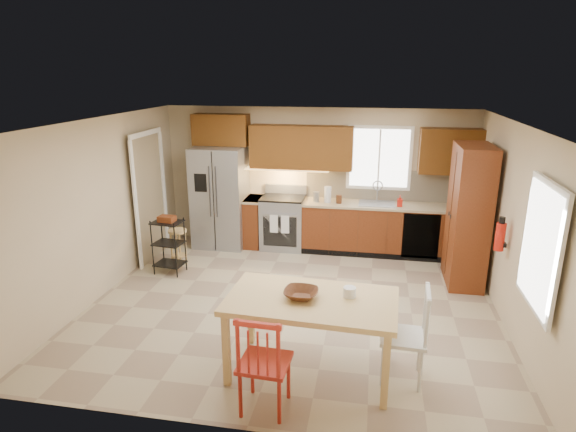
# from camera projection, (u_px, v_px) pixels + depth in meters

# --- Properties ---
(floor) EXTENTS (5.50, 5.50, 0.00)m
(floor) POSITION_uv_depth(u_px,v_px,m) (293.00, 304.00, 6.69)
(floor) COLOR tan
(floor) RESTS_ON ground
(ceiling) EXTENTS (5.50, 5.00, 0.02)m
(ceiling) POSITION_uv_depth(u_px,v_px,m) (293.00, 122.00, 5.97)
(ceiling) COLOR silver
(ceiling) RESTS_ON ground
(wall_back) EXTENTS (5.50, 0.02, 2.50)m
(wall_back) POSITION_uv_depth(u_px,v_px,m) (316.00, 178.00, 8.68)
(wall_back) COLOR #CCB793
(wall_back) RESTS_ON ground
(wall_front) EXTENTS (5.50, 0.02, 2.50)m
(wall_front) POSITION_uv_depth(u_px,v_px,m) (242.00, 306.00, 3.98)
(wall_front) COLOR #CCB793
(wall_front) RESTS_ON ground
(wall_left) EXTENTS (0.02, 5.00, 2.50)m
(wall_left) POSITION_uv_depth(u_px,v_px,m) (102.00, 208.00, 6.80)
(wall_left) COLOR #CCB793
(wall_left) RESTS_ON ground
(wall_right) EXTENTS (0.02, 5.00, 2.50)m
(wall_right) POSITION_uv_depth(u_px,v_px,m) (515.00, 230.00, 5.86)
(wall_right) COLOR #CCB793
(wall_right) RESTS_ON ground
(refrigerator) EXTENTS (0.92, 0.75, 1.82)m
(refrigerator) POSITION_uv_depth(u_px,v_px,m) (220.00, 197.00, 8.72)
(refrigerator) COLOR gray
(refrigerator) RESTS_ON floor
(range_stove) EXTENTS (0.76, 0.63, 0.92)m
(range_stove) POSITION_uv_depth(u_px,v_px,m) (283.00, 223.00, 8.71)
(range_stove) COLOR gray
(range_stove) RESTS_ON floor
(base_cabinet_narrow) EXTENTS (0.30, 0.60, 0.90)m
(base_cabinet_narrow) POSITION_uv_depth(u_px,v_px,m) (254.00, 222.00, 8.82)
(base_cabinet_narrow) COLOR #672C13
(base_cabinet_narrow) RESTS_ON floor
(base_cabinet_run) EXTENTS (2.92, 0.60, 0.90)m
(base_cabinet_run) POSITION_uv_depth(u_px,v_px,m) (386.00, 229.00, 8.42)
(base_cabinet_run) COLOR #672C13
(base_cabinet_run) RESTS_ON floor
(dishwasher) EXTENTS (0.60, 0.02, 0.78)m
(dishwasher) POSITION_uv_depth(u_px,v_px,m) (421.00, 236.00, 8.05)
(dishwasher) COLOR black
(dishwasher) RESTS_ON floor
(backsplash) EXTENTS (2.92, 0.03, 0.55)m
(backsplash) POSITION_uv_depth(u_px,v_px,m) (389.00, 185.00, 8.47)
(backsplash) COLOR beige
(backsplash) RESTS_ON wall_back
(upper_over_fridge) EXTENTS (1.00, 0.35, 0.55)m
(upper_over_fridge) POSITION_uv_depth(u_px,v_px,m) (221.00, 130.00, 8.56)
(upper_over_fridge) COLOR #623710
(upper_over_fridge) RESTS_ON wall_back
(upper_left_block) EXTENTS (1.80, 0.35, 0.75)m
(upper_left_block) POSITION_uv_depth(u_px,v_px,m) (301.00, 147.00, 8.39)
(upper_left_block) COLOR #623710
(upper_left_block) RESTS_ON wall_back
(upper_right_block) EXTENTS (1.00, 0.35, 0.75)m
(upper_right_block) POSITION_uv_depth(u_px,v_px,m) (450.00, 151.00, 7.97)
(upper_right_block) COLOR #623710
(upper_right_block) RESTS_ON wall_back
(window_back) EXTENTS (1.12, 0.04, 1.12)m
(window_back) POSITION_uv_depth(u_px,v_px,m) (379.00, 158.00, 8.36)
(window_back) COLOR white
(window_back) RESTS_ON wall_back
(sink) EXTENTS (0.62, 0.46, 0.16)m
(sink) POSITION_uv_depth(u_px,v_px,m) (377.00, 206.00, 8.33)
(sink) COLOR gray
(sink) RESTS_ON base_cabinet_run
(undercab_glow) EXTENTS (1.60, 0.30, 0.01)m
(undercab_glow) POSITION_uv_depth(u_px,v_px,m) (284.00, 169.00, 8.54)
(undercab_glow) COLOR #FFBF66
(undercab_glow) RESTS_ON wall_back
(soap_bottle) EXTENTS (0.09, 0.09, 0.19)m
(soap_bottle) POSITION_uv_depth(u_px,v_px,m) (400.00, 201.00, 8.13)
(soap_bottle) COLOR red
(soap_bottle) RESTS_ON base_cabinet_run
(paper_towel) EXTENTS (0.12, 0.12, 0.28)m
(paper_towel) POSITION_uv_depth(u_px,v_px,m) (328.00, 194.00, 8.37)
(paper_towel) COLOR silver
(paper_towel) RESTS_ON base_cabinet_run
(canister_steel) EXTENTS (0.11, 0.11, 0.18)m
(canister_steel) POSITION_uv_depth(u_px,v_px,m) (316.00, 197.00, 8.42)
(canister_steel) COLOR gray
(canister_steel) RESTS_ON base_cabinet_run
(canister_wood) EXTENTS (0.10, 0.10, 0.14)m
(canister_wood) POSITION_uv_depth(u_px,v_px,m) (339.00, 199.00, 8.33)
(canister_wood) COLOR #542B16
(canister_wood) RESTS_ON base_cabinet_run
(pantry) EXTENTS (0.50, 0.95, 2.10)m
(pantry) POSITION_uv_depth(u_px,v_px,m) (468.00, 216.00, 7.11)
(pantry) COLOR #672C13
(pantry) RESTS_ON floor
(fire_extinguisher) EXTENTS (0.12, 0.12, 0.36)m
(fire_extinguisher) POSITION_uv_depth(u_px,v_px,m) (500.00, 237.00, 6.07)
(fire_extinguisher) COLOR red
(fire_extinguisher) RESTS_ON wall_right
(window_right) EXTENTS (0.04, 1.02, 1.32)m
(window_right) POSITION_uv_depth(u_px,v_px,m) (541.00, 247.00, 4.73)
(window_right) COLOR white
(window_right) RESTS_ON wall_right
(doorway) EXTENTS (0.04, 0.95, 2.10)m
(doorway) POSITION_uv_depth(u_px,v_px,m) (149.00, 199.00, 8.07)
(doorway) COLOR #8C7A59
(doorway) RESTS_ON wall_left
(dining_table) EXTENTS (1.80, 1.07, 0.85)m
(dining_table) POSITION_uv_depth(u_px,v_px,m) (311.00, 336.00, 5.07)
(dining_table) COLOR tan
(dining_table) RESTS_ON floor
(chair_red) EXTENTS (0.50, 0.50, 1.03)m
(chair_red) POSITION_uv_depth(u_px,v_px,m) (265.00, 361.00, 4.49)
(chair_red) COLOR #B2291B
(chair_red) RESTS_ON floor
(chair_white) EXTENTS (0.50, 0.50, 1.03)m
(chair_white) POSITION_uv_depth(u_px,v_px,m) (403.00, 335.00, 4.93)
(chair_white) COLOR silver
(chair_white) RESTS_ON floor
(table_bowl) EXTENTS (0.37, 0.37, 0.09)m
(table_bowl) POSITION_uv_depth(u_px,v_px,m) (301.00, 298.00, 4.96)
(table_bowl) COLOR #542B16
(table_bowl) RESTS_ON dining_table
(table_jar) EXTENTS (0.15, 0.15, 0.17)m
(table_jar) POSITION_uv_depth(u_px,v_px,m) (349.00, 294.00, 4.97)
(table_jar) COLOR silver
(table_jar) RESTS_ON dining_table
(bar_stool) EXTENTS (0.30, 0.30, 0.62)m
(bar_stool) POSITION_uv_depth(u_px,v_px,m) (178.00, 248.00, 7.93)
(bar_stool) COLOR tan
(bar_stool) RESTS_ON floor
(utility_cart) EXTENTS (0.48, 0.39, 0.89)m
(utility_cart) POSITION_uv_depth(u_px,v_px,m) (169.00, 246.00, 7.61)
(utility_cart) COLOR black
(utility_cart) RESTS_ON floor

